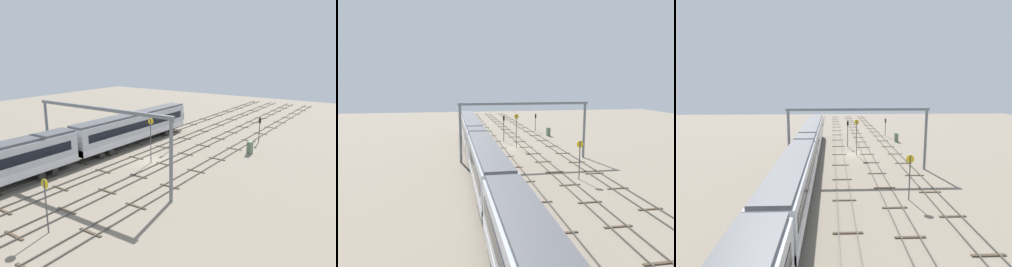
% 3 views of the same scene
% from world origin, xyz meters
% --- Properties ---
extents(ground_plane, '(136.91, 136.91, 0.00)m').
position_xyz_m(ground_plane, '(0.00, 0.00, 0.00)').
color(ground_plane, gray).
extents(track_near_foreground, '(120.91, 2.40, 0.16)m').
position_xyz_m(track_near_foreground, '(0.00, -7.03, 0.07)').
color(track_near_foreground, '#59544C').
rests_on(track_near_foreground, ground).
extents(track_second_near, '(120.91, 2.40, 0.16)m').
position_xyz_m(track_second_near, '(-0.00, -2.34, 0.07)').
color(track_second_near, '#59544C').
rests_on(track_second_near, ground).
extents(track_middle, '(120.91, 2.40, 0.16)m').
position_xyz_m(track_middle, '(0.00, 2.34, 0.07)').
color(track_middle, '#59544C').
rests_on(track_middle, ground).
extents(track_with_train, '(120.91, 2.40, 0.16)m').
position_xyz_m(track_with_train, '(0.00, 7.03, 0.07)').
color(track_with_train, '#59544C').
rests_on(track_with_train, ground).
extents(overhead_gantry, '(0.40, 19.04, 8.48)m').
position_xyz_m(overhead_gantry, '(-8.75, 0.04, 6.43)').
color(overhead_gantry, slate).
rests_on(overhead_gantry, ground).
extents(speed_sign_near_foreground, '(0.14, 0.80, 5.92)m').
position_xyz_m(speed_sign_near_foreground, '(-0.43, -0.51, 3.67)').
color(speed_sign_near_foreground, '#4C4C51').
rests_on(speed_sign_near_foreground, ground).
extents(speed_sign_mid_trackside, '(0.14, 0.81, 4.64)m').
position_xyz_m(speed_sign_mid_trackside, '(-19.14, -4.19, 2.95)').
color(speed_sign_mid_trackside, '#4C4C51').
rests_on(speed_sign_mid_trackside, ground).
extents(signal_light_trackside_approach, '(0.31, 0.32, 4.02)m').
position_xyz_m(signal_light_trackside_approach, '(17.38, -8.69, 2.66)').
color(signal_light_trackside_approach, '#4C4C51').
rests_on(signal_light_trackside_approach, ground).
extents(signal_light_trackside_departure, '(0.31, 0.32, 4.91)m').
position_xyz_m(signal_light_trackside_departure, '(6.29, 0.58, 3.19)').
color(signal_light_trackside_departure, '#4C4C51').
rests_on(signal_light_trackside_departure, ground).
extents(relay_cabinet, '(1.04, 0.62, 1.79)m').
position_xyz_m(relay_cabinet, '(10.72, -9.73, 0.89)').
color(relay_cabinet, '#597259').
rests_on(relay_cabinet, ground).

